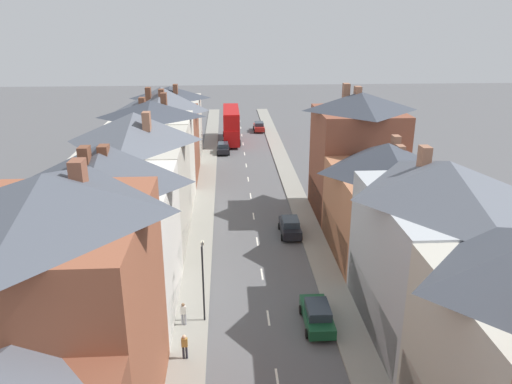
% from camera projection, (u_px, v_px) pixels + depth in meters
% --- Properties ---
extents(pavement_left, '(2.20, 104.00, 0.14)m').
position_uv_depth(pavement_left, '(206.00, 190.00, 57.59)').
color(pavement_left, gray).
rests_on(pavement_left, ground).
extents(pavement_right, '(2.20, 104.00, 0.14)m').
position_uv_depth(pavement_right, '(293.00, 189.00, 58.17)').
color(pavement_right, gray).
rests_on(pavement_right, ground).
extents(centre_line_dashes, '(0.14, 97.80, 0.01)m').
position_uv_depth(centre_line_dashes, '(251.00, 196.00, 56.02)').
color(centre_line_dashes, silver).
rests_on(centre_line_dashes, ground).
extents(terrace_row_left, '(8.00, 68.71, 13.29)m').
position_uv_depth(terrace_row_left, '(135.00, 189.00, 40.90)').
color(terrace_row_left, brown).
rests_on(terrace_row_left, ground).
extents(terrace_row_right, '(8.00, 45.72, 13.87)m').
position_uv_depth(terrace_row_right, '(434.00, 243.00, 30.96)').
color(terrace_row_right, '#B2704C').
rests_on(terrace_row_right, ground).
extents(double_decker_bus_lead, '(2.74, 10.80, 5.30)m').
position_uv_depth(double_decker_bus_lead, '(231.00, 124.00, 78.96)').
color(double_decker_bus_lead, '#B70F0F').
rests_on(double_decker_bus_lead, ground).
extents(car_near_blue, '(1.90, 4.34, 1.61)m').
position_uv_depth(car_near_blue, '(317.00, 315.00, 32.38)').
color(car_near_blue, '#144728').
rests_on(car_near_blue, ground).
extents(car_near_silver, '(1.90, 4.43, 1.64)m').
position_uv_depth(car_near_silver, '(259.00, 127.00, 86.88)').
color(car_near_silver, maroon).
rests_on(car_near_silver, ground).
extents(car_parked_left_a, '(1.90, 4.09, 1.68)m').
position_uv_depth(car_parked_left_a, '(290.00, 227.00, 45.79)').
color(car_parked_left_a, black).
rests_on(car_parked_left_a, ground).
extents(car_mid_black, '(1.90, 4.21, 1.58)m').
position_uv_depth(car_mid_black, '(223.00, 148.00, 73.07)').
color(car_mid_black, black).
rests_on(car_mid_black, ground).
extents(pedestrian_near_right, '(0.36, 0.22, 1.61)m').
position_uv_depth(pedestrian_near_right, '(185.00, 345.00, 29.01)').
color(pedestrian_near_right, '#23232D').
rests_on(pedestrian_near_right, pavement_left).
extents(pedestrian_mid_left, '(0.36, 0.22, 1.61)m').
position_uv_depth(pedestrian_mid_left, '(183.00, 313.00, 32.18)').
color(pedestrian_mid_left, gray).
rests_on(pedestrian_mid_left, pavement_left).
extents(street_lamp, '(0.20, 1.12, 5.50)m').
position_uv_depth(street_lamp, '(203.00, 277.00, 32.09)').
color(street_lamp, black).
rests_on(street_lamp, ground).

